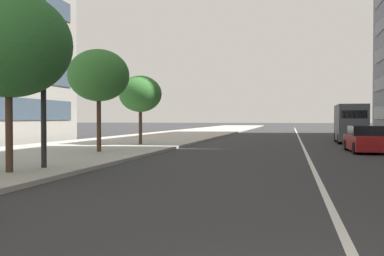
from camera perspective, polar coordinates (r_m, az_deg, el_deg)
The scene contains 8 objects.
sidewalk_right_plaza at distance 34.98m, azimuth -6.78°, elevation -1.63°, with size 160.00×10.07×0.15m, color #B2ADA3.
lane_centre_stripe at distance 37.97m, azimuth 13.96°, elevation -1.54°, with size 110.00×0.16×0.01m, color silver.
car_approaching_light at distance 25.14m, azimuth 21.83°, elevation -1.48°, with size 4.29×1.94×1.43m.
delivery_van_ahead at distance 34.24m, azimuth 20.02°, elevation 0.64°, with size 5.22×2.18×2.84m.
street_lamp_with_banners at distance 15.71m, azimuth -18.10°, elevation 13.74°, with size 1.26×2.02×8.66m.
street_tree_near_plaza_corner at distance 14.71m, azimuth -22.89°, elevation 10.06°, with size 3.86×3.86×5.58m.
street_tree_by_lamp_post at distance 22.50m, azimuth -12.11°, elevation 6.72°, with size 3.07×3.07×5.14m.
street_tree_mid_sidewalk at distance 28.62m, azimuth -6.77°, elevation 4.43°, with size 2.78×2.78×4.46m.
Camera 1 is at (-2.92, 0.80, 1.79)m, focal length 40.77 mm.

